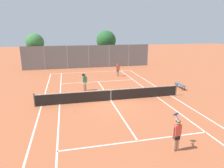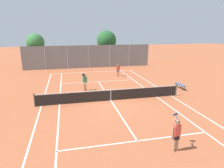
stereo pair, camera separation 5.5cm
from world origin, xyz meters
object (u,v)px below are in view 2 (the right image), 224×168
object	(u,v)px
player_near_side	(176,133)
loose_tennis_ball_5	(98,79)
loose_tennis_ball_3	(55,93)
player_far_left	(85,81)
player_far_right	(118,69)
tennis_net	(111,95)
loose_tennis_ball_4	(55,96)
courtside_bench	(180,85)
tree_behind_right	(107,41)
loose_tennis_ball_0	(74,111)
tree_behind_left	(36,43)
loose_tennis_ball_2	(100,100)

from	to	relation	value
player_near_side	loose_tennis_ball_5	world-z (taller)	player_near_side
loose_tennis_ball_3	loose_tennis_ball_5	world-z (taller)	same
player_far_left	player_far_right	distance (m)	7.00
tennis_net	loose_tennis_ball_4	size ratio (longest dim) A/B	181.82
player_far_left	loose_tennis_ball_4	world-z (taller)	player_far_left
courtside_bench	tree_behind_right	world-z (taller)	tree_behind_right
loose_tennis_ball_3	loose_tennis_ball_5	xyz separation A→B (m)	(4.79, 4.14, 0.00)
tennis_net	tree_behind_right	distance (m)	18.90
tennis_net	player_near_side	bearing A→B (deg)	-78.89
loose_tennis_ball_3	courtside_bench	bearing A→B (deg)	-6.21
loose_tennis_ball_0	tree_behind_left	world-z (taller)	tree_behind_left
player_near_side	tree_behind_right	size ratio (longest dim) A/B	0.32
loose_tennis_ball_0	courtside_bench	xyz separation A→B (m)	(10.54, 3.49, 0.38)
tennis_net	loose_tennis_ball_5	size ratio (longest dim) A/B	181.82
loose_tennis_ball_0	loose_tennis_ball_5	bearing A→B (deg)	70.26
tennis_net	tree_behind_right	bearing A→B (deg)	79.43
player_near_side	loose_tennis_ball_4	world-z (taller)	player_near_side
loose_tennis_ball_3	loose_tennis_ball_4	size ratio (longest dim) A/B	1.00
tennis_net	loose_tennis_ball_2	world-z (taller)	tennis_net
loose_tennis_ball_3	courtside_bench	size ratio (longest dim) A/B	0.04
loose_tennis_ball_4	courtside_bench	world-z (taller)	courtside_bench
player_far_left	loose_tennis_ball_2	distance (m)	3.32
player_far_left	loose_tennis_ball_3	size ratio (longest dim) A/B	26.88
player_near_side	loose_tennis_ball_4	size ratio (longest dim) A/B	26.88
tree_behind_left	loose_tennis_ball_4	bearing A→B (deg)	-77.94
loose_tennis_ball_3	courtside_bench	world-z (taller)	courtside_bench
player_far_left	loose_tennis_ball_4	bearing A→B (deg)	-156.14
player_near_side	loose_tennis_ball_2	bearing A→B (deg)	106.58
player_far_left	loose_tennis_ball_5	xyz separation A→B (m)	(1.94, 3.92, -0.89)
player_near_side	tree_behind_right	xyz separation A→B (m)	(1.92, 25.90, 2.94)
loose_tennis_ball_2	loose_tennis_ball_4	xyz separation A→B (m)	(-3.69, 1.84, 0.00)
loose_tennis_ball_4	player_far_right	bearing A→B (deg)	41.10
loose_tennis_ball_5	loose_tennis_ball_2	bearing A→B (deg)	-98.13
player_near_side	loose_tennis_ball_4	xyz separation A→B (m)	(-6.05, 9.75, -0.89)
tree_behind_right	courtside_bench	bearing A→B (deg)	-76.19
loose_tennis_ball_2	loose_tennis_ball_5	world-z (taller)	same
loose_tennis_ball_3	tree_behind_right	size ratio (longest dim) A/B	0.01
courtside_bench	loose_tennis_ball_4	bearing A→B (deg)	178.47
courtside_bench	player_near_side	bearing A→B (deg)	-122.32
tree_behind_left	tree_behind_right	bearing A→B (deg)	6.83
tennis_net	loose_tennis_ball_0	bearing A→B (deg)	-151.40
tree_behind_left	player_far_right	bearing A→B (deg)	-38.39
tree_behind_right	loose_tennis_ball_0	bearing A→B (deg)	-108.01
player_far_left	player_near_side	bearing A→B (deg)	-73.24
loose_tennis_ball_3	loose_tennis_ball_2	bearing A→B (deg)	-36.78
player_far_left	loose_tennis_ball_0	bearing A→B (deg)	-104.15
loose_tennis_ball_3	tree_behind_left	size ratio (longest dim) A/B	0.01
loose_tennis_ball_0	courtside_bench	bearing A→B (deg)	18.35
loose_tennis_ball_2	loose_tennis_ball_4	world-z (taller)	same
tennis_net	loose_tennis_ball_4	world-z (taller)	tennis_net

